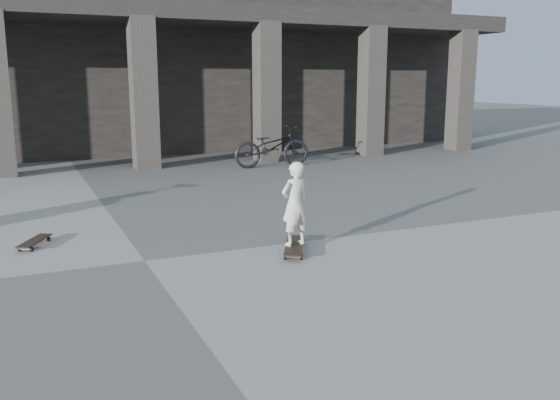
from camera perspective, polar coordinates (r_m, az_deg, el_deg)
name	(u,v)px	position (r m, az deg, el deg)	size (l,w,h in m)	color
ground	(145,261)	(8.12, -12.90, -5.74)	(90.00, 90.00, 0.00)	#535350
colonnade	(56,59)	(21.46, -20.75, 12.53)	(28.00, 8.82, 6.00)	black
longboard	(295,246)	(8.31, 1.41, -4.46)	(0.71, 1.04, 0.10)	black
skateboard_spare	(34,242)	(9.29, -22.56, -3.71)	(0.53, 0.77, 0.09)	black
child	(295,204)	(8.16, 1.43, -0.37)	(0.43, 0.28, 1.17)	beige
bicycle	(272,147)	(16.36, -0.79, 5.16)	(0.75, 2.15, 1.13)	black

